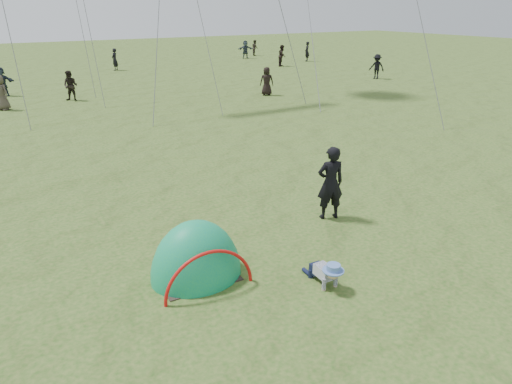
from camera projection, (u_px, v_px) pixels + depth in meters
ground at (375, 277)px, 8.77m from camera, size 140.00×140.00×0.00m
crawling_toddler at (326, 272)px, 8.42m from camera, size 0.54×0.75×0.55m
popup_tent at (197, 276)px, 8.81m from camera, size 1.84×1.54×2.29m
standing_adult at (330, 183)px, 10.89m from camera, size 0.76×0.61×1.82m
crowd_person_0 at (307, 52)px, 42.63m from camera, size 0.65×0.76×1.77m
crowd_person_1 at (255, 48)px, 47.65m from camera, size 0.81×0.91×1.58m
crowd_person_3 at (377, 67)px, 32.31m from camera, size 1.00×1.25×1.70m
crowd_person_4 at (1, 93)px, 22.55m from camera, size 0.96×1.00×1.72m
crowd_person_5 at (2, 82)px, 26.14m from camera, size 1.56×1.14×1.63m
crowd_person_7 at (282, 56)px, 39.12m from camera, size 1.09×1.06×1.76m
crowd_person_10 at (267, 81)px, 26.34m from camera, size 0.93×0.83×1.61m
crowd_person_11 at (245, 49)px, 45.09m from camera, size 1.65×0.89×1.70m
crowd_person_12 at (115, 59)px, 36.60m from camera, size 0.72×0.74×1.71m
crowd_person_13 at (71, 86)px, 24.81m from camera, size 0.99×0.95×1.61m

